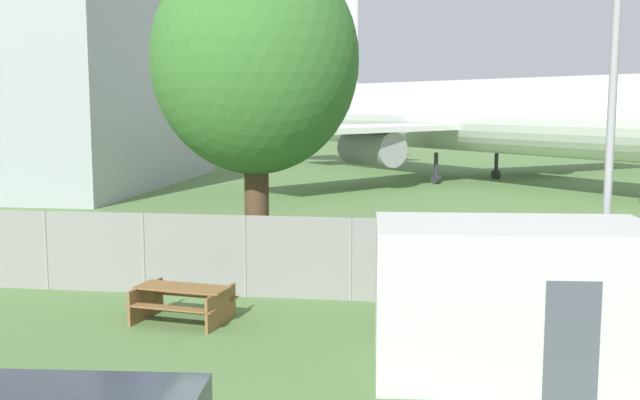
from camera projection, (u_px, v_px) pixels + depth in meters
name	position (u px, v px, depth m)	size (l,w,h in m)	color
perimeter_fence	(351.00, 259.00, 17.57)	(56.07, 0.07, 1.99)	gray
airplane	(482.00, 117.00, 43.50)	(30.48, 32.61, 12.38)	white
portable_cabin	(512.00, 300.00, 12.72)	(4.79, 2.78, 2.63)	silver
picnic_bench_near_cabin	(183.00, 299.00, 15.97)	(2.18, 1.70, 0.76)	brown
tree_behind_benches	(255.00, 62.00, 18.15)	(5.05, 5.05, 8.46)	#4C3823
light_mast	(613.00, 82.00, 14.13)	(0.44, 0.44, 8.31)	#99999E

